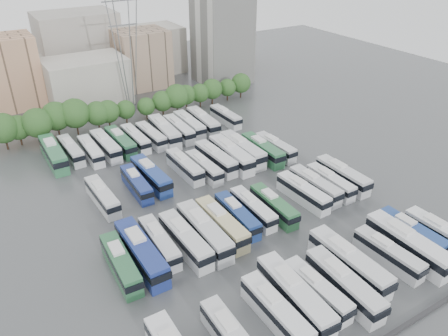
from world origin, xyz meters
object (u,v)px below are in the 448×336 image
bus_r1_s12 (330,182)px  bus_r2_s1 (102,196)px  bus_r3_s4 (121,142)px  bus_r1_s10 (303,192)px  bus_r3_s8 (179,129)px  bus_r1_s4 (204,231)px  bus_r3_s10 (203,121)px  bus_r1_s11 (315,185)px  bus_r3_s7 (164,131)px  bus_r0_s7 (344,284)px  bus_r3_s9 (189,125)px  bus_r2_s6 (185,166)px  bus_r1_s3 (185,240)px  bus_r2_s7 (204,167)px  bus_r1_s1 (141,252)px  bus_r1_s13 (343,175)px  bus_r3_s6 (151,136)px  bus_r2_s8 (216,158)px  bus_r2_s9 (231,154)px  bus_r0_s6 (317,290)px  bus_r0_s8 (349,262)px  bus_r2_s4 (151,175)px  bus_r3_s2 (91,150)px  bus_r3_s5 (136,138)px  bus_r3_s3 (106,145)px  bus_r3_s0 (53,154)px  bus_r1_s6 (237,215)px  bus_r0_s4 (276,312)px  bus_r1_s2 (159,242)px  bus_r1_s5 (222,224)px  bus_r0_s13 (442,234)px  bus_r2_s11 (262,150)px  bus_r0_s5 (295,295)px  bus_r1_s0 (121,264)px  bus_r1_s8 (274,206)px  bus_r2_s10 (242,149)px  apartment_tower (222,37)px  bus_r0_s12 (412,233)px  bus_r0_s10 (388,254)px  bus_r2_s12 (275,147)px  electricity_pylon (124,36)px

bus_r1_s12 → bus_r2_s1: 39.84m
bus_r2_s1 → bus_r3_s4: bearing=59.8°
bus_r1_s10 → bus_r3_s8: 35.29m
bus_r1_s4 → bus_r3_s10: size_ratio=1.04×
bus_r1_s11 → bus_r3_s7: bus_r3_s7 is taller
bus_r0_s7 → bus_r3_s7: bus_r3_s7 is taller
bus_r1_s10 → bus_r3_s9: 35.74m
bus_r2_s6 → bus_r1_s3: bearing=-117.7°
bus_r3_s4 → bus_r2_s7: bearing=-64.1°
bus_r1_s1 → bus_r3_s9: bearing=53.4°
bus_r1_s13 → bus_r3_s6: (-23.03, 34.26, -0.14)m
bus_r2_s8 → bus_r2_s9: bearing=-11.1°
bus_r0_s6 → bus_r0_s8: bearing=9.5°
bus_r2_s4 → bus_r3_s2: 17.14m
bus_r3_s5 → bus_r3_s3: bearing=-179.3°
bus_r0_s7 → bus_r2_s6: bus_r0_s7 is taller
bus_r1_s11 → bus_r3_s0: 51.19m
bus_r1_s6 → bus_r0_s4: bearing=-107.2°
bus_r1_s1 → bus_r1_s2: bus_r1_s1 is taller
bus_r0_s6 → bus_r1_s5: (-3.28, 17.86, 0.23)m
bus_r1_s2 → bus_r1_s12: (33.03, -0.31, -0.04)m
bus_r0_s4 → bus_r1_s11: (23.28, 19.30, -0.04)m
bus_r0_s13 → bus_r2_s11: 36.80m
bus_r0_s5 → bus_r1_s0: (-16.24, 16.93, -0.27)m
bus_r0_s6 → bus_r3_s10: bearing=74.8°
bus_r0_s4 → bus_r1_s8: bearing=53.5°
bus_r1_s8 → bus_r2_s4: 23.47m
bus_r1_s8 → bus_r2_s10: (6.39, 19.01, 0.37)m
bus_r1_s10 → bus_r3_s0: size_ratio=0.85×
apartment_tower → bus_r1_s10: (-22.37, -63.72, -11.25)m
bus_r3_s7 → bus_r0_s12: bearing=-69.6°
bus_r1_s3 → bus_r1_s12: 29.70m
bus_r0_s10 → bus_r1_s3: bus_r1_s3 is taller
bus_r0_s8 → bus_r3_s8: bus_r0_s8 is taller
bus_r3_s2 → bus_r3_s5: bus_r3_s5 is taller
bus_r2_s12 → bus_r2_s4: bearing=173.0°
bus_r1_s5 → bus_r1_s13: (26.50, 1.16, -0.05)m
bus_r0_s5 → bus_r2_s12: (23.22, 34.44, -0.36)m
bus_r1_s3 → bus_r3_s5: bus_r1_s3 is taller
bus_r2_s8 → bus_r3_s3: bus_r2_s8 is taller
bus_r1_s12 → bus_r3_s9: 36.70m
electricity_pylon → bus_r0_s8: (3.09, -72.81, -16.60)m
bus_r1_s12 → bus_r2_s11: bearing=101.4°
bus_r0_s13 → bus_r2_s4: bus_r2_s4 is taller
bus_r2_s4 → bus_r3_s9: bus_r2_s4 is taller
bus_r2_s6 → bus_r2_s10: (12.84, -0.33, 0.31)m
bus_r1_s13 → bus_r2_s12: (-3.26, 15.89, -0.15)m
bus_r0_s4 → bus_r3_s6: bus_r0_s4 is taller
bus_r0_s8 → bus_r1_s8: size_ratio=1.21×
bus_r0_s12 → bus_r3_s4: 58.48m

